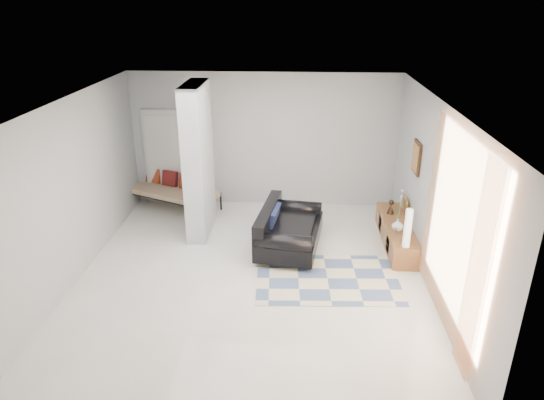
{
  "coord_description": "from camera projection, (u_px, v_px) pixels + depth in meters",
  "views": [
    {
      "loc": [
        0.7,
        -6.7,
        4.18
      ],
      "look_at": [
        0.3,
        0.6,
        1.09
      ],
      "focal_mm": 32.0,
      "sensor_mm": 36.0,
      "label": 1
    }
  ],
  "objects": [
    {
      "name": "wall_back",
      "position": [
        264.0,
        141.0,
        10.04
      ],
      "size": [
        6.0,
        0.0,
        6.0
      ],
      "primitive_type": "plane",
      "rotation": [
        1.57,
        0.0,
        0.0
      ],
      "color": "#ADB0B1",
      "rests_on": "ground"
    },
    {
      "name": "media_console",
      "position": [
        396.0,
        233.0,
        8.77
      ],
      "size": [
        0.45,
        1.96,
        0.8
      ],
      "color": "brown",
      "rests_on": "floor"
    },
    {
      "name": "wall_front",
      "position": [
        219.0,
        318.0,
        4.52
      ],
      "size": [
        6.0,
        0.0,
        6.0
      ],
      "primitive_type": "plane",
      "rotation": [
        -1.57,
        0.0,
        0.0
      ],
      "color": "#ADB0B1",
      "rests_on": "ground"
    },
    {
      "name": "area_rug",
      "position": [
        327.0,
        279.0,
        7.74
      ],
      "size": [
        2.31,
        1.59,
        0.01
      ],
      "primitive_type": "cube",
      "rotation": [
        0.0,
        0.0,
        0.04
      ],
      "color": "beige",
      "rests_on": "floor"
    },
    {
      "name": "bronze_figurine",
      "position": [
        391.0,
        207.0,
        9.06
      ],
      "size": [
        0.15,
        0.15,
        0.27
      ],
      "primitive_type": null,
      "rotation": [
        0.0,
        0.0,
        0.14
      ],
      "color": "#2F2214",
      "rests_on": "media_console"
    },
    {
      "name": "daybed",
      "position": [
        172.0,
        190.0,
        10.18
      ],
      "size": [
        2.07,
        1.51,
        0.77
      ],
      "rotation": [
        0.0,
        0.0,
        -0.42
      ],
      "color": "black",
      "rests_on": "floor"
    },
    {
      "name": "loveseat",
      "position": [
        286.0,
        230.0,
        8.57
      ],
      "size": [
        1.22,
        1.82,
        0.76
      ],
      "rotation": [
        0.0,
        0.0,
        -0.14
      ],
      "color": "silver",
      "rests_on": "floor"
    },
    {
      "name": "wall_right",
      "position": [
        435.0,
        200.0,
        7.14
      ],
      "size": [
        0.0,
        6.0,
        6.0
      ],
      "primitive_type": "plane",
      "rotation": [
        1.57,
        0.0,
        -1.57
      ],
      "color": "#ADB0B1",
      "rests_on": "ground"
    },
    {
      "name": "partition_column",
      "position": [
        198.0,
        161.0,
        8.81
      ],
      "size": [
        0.35,
        1.2,
        2.8
      ],
      "primitive_type": "cube",
      "color": "silver",
      "rests_on": "floor"
    },
    {
      "name": "hallway_door",
      "position": [
        165.0,
        157.0,
        10.26
      ],
      "size": [
        0.85,
        0.06,
        2.04
      ],
      "primitive_type": "cube",
      "color": "beige",
      "rests_on": "floor"
    },
    {
      "name": "ceiling",
      "position": [
        248.0,
        103.0,
        6.74
      ],
      "size": [
        6.0,
        6.0,
        0.0
      ],
      "primitive_type": "plane",
      "rotation": [
        3.14,
        0.0,
        0.0
      ],
      "color": "white",
      "rests_on": "wall_back"
    },
    {
      "name": "floor",
      "position": [
        251.0,
        276.0,
        7.83
      ],
      "size": [
        6.0,
        6.0,
        0.0
      ],
      "primitive_type": "plane",
      "color": "beige",
      "rests_on": "ground"
    },
    {
      "name": "vase",
      "position": [
        398.0,
        225.0,
        8.4
      ],
      "size": [
        0.22,
        0.22,
        0.22
      ],
      "primitive_type": "imported",
      "rotation": [
        0.0,
        0.0,
        -0.05
      ],
      "color": "white",
      "rests_on": "media_console"
    },
    {
      "name": "curtain",
      "position": [
        453.0,
        232.0,
        6.07
      ],
      "size": [
        0.0,
        2.55,
        2.55
      ],
      "primitive_type": "plane",
      "rotation": [
        1.57,
        0.0,
        1.57
      ],
      "color": "orange",
      "rests_on": "wall_right"
    },
    {
      "name": "wall_art",
      "position": [
        417.0,
        157.0,
        8.2
      ],
      "size": [
        0.04,
        0.45,
        0.55
      ],
      "primitive_type": "cube",
      "color": "#311B0D",
      "rests_on": "wall_right"
    },
    {
      "name": "cylinder_lamp",
      "position": [
        408.0,
        228.0,
        7.79
      ],
      "size": [
        0.12,
        0.12,
        0.66
      ],
      "primitive_type": "cylinder",
      "color": "white",
      "rests_on": "media_console"
    },
    {
      "name": "wall_left",
      "position": [
        71.0,
        192.0,
        7.42
      ],
      "size": [
        0.0,
        6.0,
        6.0
      ],
      "primitive_type": "plane",
      "rotation": [
        1.57,
        0.0,
        1.57
      ],
      "color": "#ADB0B1",
      "rests_on": "ground"
    }
  ]
}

